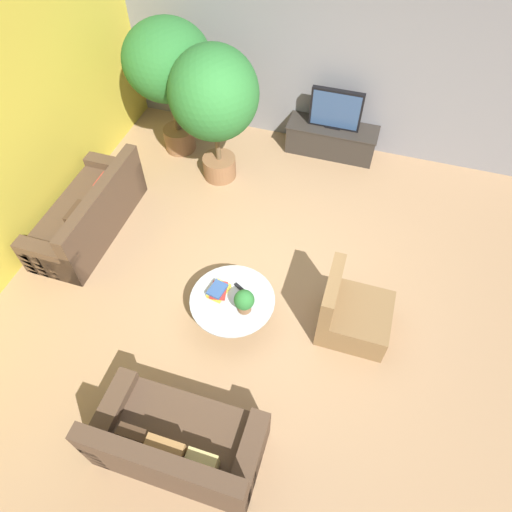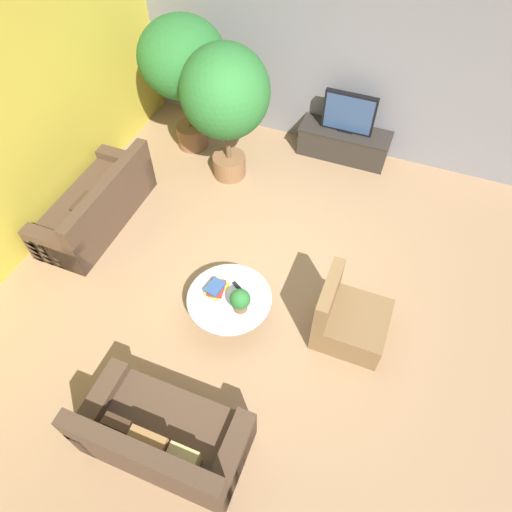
{
  "view_description": "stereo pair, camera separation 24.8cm",
  "coord_description": "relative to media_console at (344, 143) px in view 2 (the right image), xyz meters",
  "views": [
    {
      "loc": [
        0.91,
        -3.26,
        4.89
      ],
      "look_at": [
        -0.11,
        0.03,
        0.55
      ],
      "focal_mm": 32.0,
      "sensor_mm": 36.0,
      "label": 1
    },
    {
      "loc": [
        1.14,
        -3.18,
        4.89
      ],
      "look_at": [
        -0.11,
        0.03,
        0.55
      ],
      "focal_mm": 32.0,
      "sensor_mm": 36.0,
      "label": 2
    }
  ],
  "objects": [
    {
      "name": "remote_black",
      "position": [
        -0.46,
        -3.31,
        0.14
      ],
      "size": [
        0.16,
        0.11,
        0.02
      ],
      "primitive_type": "cube",
      "rotation": [
        0.0,
        0.0,
        1.08
      ],
      "color": "black",
      "rests_on": "coffee_table"
    },
    {
      "name": "side_wall_left",
      "position": [
        -3.53,
        -2.74,
        1.24
      ],
      "size": [
        0.12,
        7.4,
        3.0
      ],
      "primitive_type": "cube",
      "color": "gold",
      "rests_on": "ground"
    },
    {
      "name": "television",
      "position": [
        0.0,
        -0.0,
        0.55
      ],
      "size": [
        0.8,
        0.13,
        0.64
      ],
      "color": "black",
      "rests_on": "media_console"
    },
    {
      "name": "couch_by_wall",
      "position": [
        -2.88,
        -2.7,
        0.03
      ],
      "size": [
        0.84,
        1.92,
        0.84
      ],
      "rotation": [
        0.0,
        0.0,
        -1.57
      ],
      "color": "#4C3828",
      "rests_on": "ground"
    },
    {
      "name": "couch_near_entry",
      "position": [
        -0.48,
        -5.17,
        0.03
      ],
      "size": [
        1.62,
        0.84,
        0.84
      ],
      "rotation": [
        0.0,
        0.0,
        3.14
      ],
      "color": "#4C3828",
      "rests_on": "ground"
    },
    {
      "name": "potted_palm_corner",
      "position": [
        -1.54,
        -1.09,
        1.13
      ],
      "size": [
        1.24,
        1.24,
        2.09
      ],
      "color": "brown",
      "rests_on": "ground"
    },
    {
      "name": "ground_plane",
      "position": [
        -0.27,
        -2.94,
        -0.26
      ],
      "size": [
        24.0,
        24.0,
        0.0
      ],
      "primitive_type": "plane",
      "color": "#9E7A56"
    },
    {
      "name": "book_stack",
      "position": [
        -0.68,
        -3.45,
        0.17
      ],
      "size": [
        0.23,
        0.31,
        0.1
      ],
      "color": "gold",
      "rests_on": "coffee_table"
    },
    {
      "name": "media_console",
      "position": [
        0.0,
        0.0,
        0.0
      ],
      "size": [
        1.44,
        0.5,
        0.49
      ],
      "color": "#2D2823",
      "rests_on": "ground"
    },
    {
      "name": "back_wall_stone",
      "position": [
        -0.27,
        0.32,
        1.24
      ],
      "size": [
        7.4,
        0.12,
        3.0
      ],
      "primitive_type": "cube",
      "color": "slate",
      "rests_on": "ground"
    },
    {
      "name": "potted_palm_tall",
      "position": [
        -2.41,
        -0.65,
        1.22
      ],
      "size": [
        1.28,
        1.28,
        2.11
      ],
      "color": "brown",
      "rests_on": "ground"
    },
    {
      "name": "armchair_wicker",
      "position": [
        0.88,
        -3.2,
        0.02
      ],
      "size": [
        0.8,
        0.76,
        0.86
      ],
      "rotation": [
        0.0,
        0.0,
        1.57
      ],
      "color": "brown",
      "rests_on": "ground"
    },
    {
      "name": "coffee_table",
      "position": [
        -0.49,
        -3.49,
        0.01
      ],
      "size": [
        1.01,
        1.01,
        0.38
      ],
      "color": "#756656",
      "rests_on": "ground"
    },
    {
      "name": "potted_plant_tabletop",
      "position": [
        -0.31,
        -3.57,
        0.3
      ],
      "size": [
        0.24,
        0.24,
        0.31
      ],
      "color": "brown",
      "rests_on": "coffee_table"
    }
  ]
}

